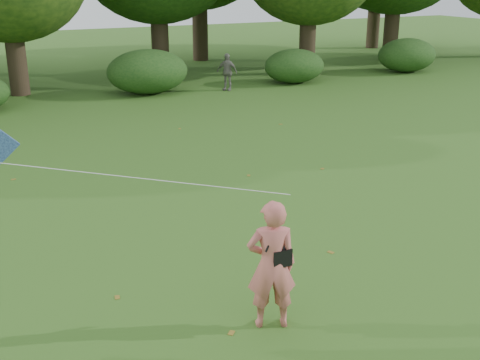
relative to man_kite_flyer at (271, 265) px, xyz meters
name	(u,v)px	position (x,y,z in m)	size (l,w,h in m)	color
ground	(315,303)	(0.93, 0.22, -0.99)	(100.00, 100.00, 0.00)	#265114
man_kite_flyer	(271,265)	(0.00, 0.00, 0.00)	(0.72, 0.47, 1.98)	#CB655F
bystander_right	(227,72)	(7.29, 17.28, -0.18)	(0.95, 0.40, 1.62)	slate
crossbody_bag	(280,256)	(0.12, -0.03, 0.13)	(0.43, 0.20, 0.75)	black
shrub_band	(60,81)	(0.21, 17.82, -0.13)	(39.15, 3.22, 1.88)	#264919
fallen_leaves	(229,209)	(1.39, 4.43, -0.98)	(10.95, 13.29, 0.01)	olive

